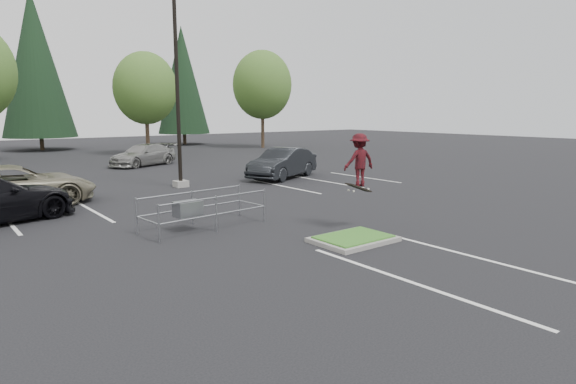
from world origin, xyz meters
TOP-DOWN VIEW (x-y plane):
  - ground at (0.00, 0.00)m, footprint 120.00×120.00m
  - grass_median at (0.00, 0.00)m, footprint 2.20×1.60m
  - stall_lines at (-1.35, 6.02)m, footprint 22.62×17.60m
  - light_pole at (0.50, 12.00)m, footprint 0.70×0.60m
  - decid_c at (5.99, 29.83)m, footprint 5.12×5.12m
  - decid_d at (17.99, 30.33)m, footprint 5.76×5.76m
  - conif_b at (0.00, 40.50)m, footprint 6.38×6.38m
  - conif_c at (14.00, 39.50)m, footprint 5.50×5.50m
  - cart_corral at (-2.93, 3.96)m, footprint 3.95×1.74m
  - skateboarder at (1.20, 1.00)m, footprint 1.12×0.75m
  - car_l_tan at (-6.50, 11.50)m, footprint 5.80×2.91m
  - car_r_charc at (6.25, 11.50)m, footprint 5.20×3.52m
  - car_far_silver at (2.63, 22.00)m, footprint 5.30×3.81m

SIDE VIEW (x-z plane):
  - ground at x=0.00m, z-range 0.00..0.00m
  - stall_lines at x=-1.35m, z-range 0.00..0.01m
  - grass_median at x=0.00m, z-range 0.00..0.16m
  - cart_corral at x=-2.93m, z-range 0.14..1.23m
  - car_far_silver at x=2.63m, z-range 0.00..1.43m
  - car_l_tan at x=-6.50m, z-range 0.00..1.58m
  - car_r_charc at x=6.25m, z-range 0.00..1.62m
  - skateboarder at x=1.20m, z-range 1.19..3.02m
  - light_pole at x=0.50m, z-range -0.50..9.62m
  - decid_c at x=5.99m, z-range 1.06..9.45m
  - decid_d at x=17.99m, z-range 1.20..10.63m
  - conif_c at x=14.00m, z-range 0.60..13.10m
  - conif_b at x=0.00m, z-range 0.60..15.10m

